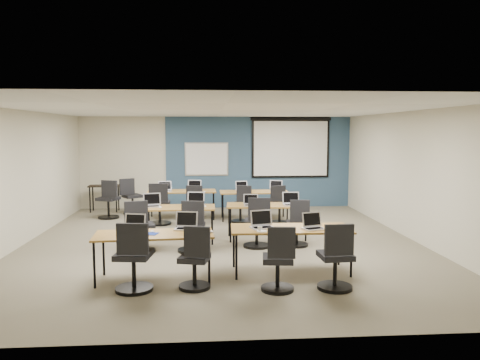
{
  "coord_description": "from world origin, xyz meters",
  "views": [
    {
      "loc": [
        -0.31,
        -9.39,
        2.28
      ],
      "look_at": [
        0.4,
        0.4,
        1.25
      ],
      "focal_mm": 35.0,
      "sensor_mm": 36.0,
      "label": 1
    }
  ],
  "objects": [
    {
      "name": "task_chair_6",
      "position": [
        0.68,
        -0.44,
        0.42
      ],
      "size": [
        0.53,
        0.53,
        1.01
      ],
      "rotation": [
        0.0,
        0.0,
        -0.11
      ],
      "color": "black",
      "rests_on": "floor"
    },
    {
      "name": "training_table_back_right",
      "position": [
        0.91,
        2.51,
        0.68
      ],
      "size": [
        1.75,
        0.73,
        0.73
      ],
      "rotation": [
        0.0,
        0.0,
        0.01
      ],
      "color": "olive",
      "rests_on": "floor"
    },
    {
      "name": "mouse_9",
      "position": [
        -0.36,
        2.44,
        0.74
      ],
      "size": [
        0.07,
        0.09,
        0.03
      ],
      "primitive_type": "ellipsoid",
      "rotation": [
        0.0,
        0.0,
        -0.15
      ],
      "color": "white",
      "rests_on": "training_table_back_left"
    },
    {
      "name": "task_chair_10",
      "position": [
        0.55,
        2.07,
        0.39
      ],
      "size": [
        0.5,
        0.47,
        0.95
      ],
      "rotation": [
        0.0,
        0.0,
        -0.42
      ],
      "color": "black",
      "rests_on": "floor"
    },
    {
      "name": "task_chair_11",
      "position": [
        1.47,
        1.85,
        0.4
      ],
      "size": [
        0.5,
        0.48,
        0.97
      ],
      "rotation": [
        0.0,
        0.0,
        0.36
      ],
      "color": "black",
      "rests_on": "floor"
    },
    {
      "name": "mouse_5",
      "position": [
        -0.35,
        0.11,
        0.74
      ],
      "size": [
        0.07,
        0.1,
        0.03
      ],
      "primitive_type": "ellipsoid",
      "rotation": [
        0.0,
        0.0,
        0.16
      ],
      "color": "white",
      "rests_on": "training_table_mid_left"
    },
    {
      "name": "snack_plate",
      "position": [
        0.54,
        -2.32,
        0.74
      ],
      "size": [
        0.17,
        0.17,
        0.01
      ],
      "primitive_type": "cylinder",
      "rotation": [
        0.0,
        0.0,
        -0.04
      ],
      "color": "white",
      "rests_on": "training_table_front_right"
    },
    {
      "name": "laptop_2",
      "position": [
        0.58,
        -2.02,
        0.8
      ],
      "size": [
        0.36,
        0.31,
        0.27
      ],
      "rotation": [
        0.0,
        0.0,
        0.25
      ],
      "color": "#ABAAB6",
      "rests_on": "training_table_front_right"
    },
    {
      "name": "blue_mousepad",
      "position": [
        -1.18,
        -2.36,
        0.73
      ],
      "size": [
        0.28,
        0.26,
        0.01
      ],
      "primitive_type": "cube",
      "rotation": [
        0.0,
        0.0,
        -0.26
      ],
      "color": "#132B96",
      "rests_on": "training_table_front_left"
    },
    {
      "name": "laptop_10",
      "position": [
        0.61,
        2.73,
        0.79
      ],
      "size": [
        0.32,
        0.27,
        0.24
      ],
      "rotation": [
        0.0,
        0.0,
        0.19
      ],
      "color": "#B9B9BB",
      "rests_on": "training_table_back_right"
    },
    {
      "name": "laptop_7",
      "position": [
        1.47,
        0.23,
        0.8
      ],
      "size": [
        0.35,
        0.3,
        0.27
      ],
      "rotation": [
        0.0,
        0.0,
        -0.0
      ],
      "color": "#AFAFAF",
      "rests_on": "training_table_mid_right"
    },
    {
      "name": "mouse_8",
      "position": [
        -1.29,
        2.51,
        0.74
      ],
      "size": [
        0.07,
        0.09,
        0.03
      ],
      "primitive_type": "ellipsoid",
      "rotation": [
        0.0,
        0.0,
        -0.15
      ],
      "color": "white",
      "rests_on": "training_table_back_left"
    },
    {
      "name": "task_chair_7",
      "position": [
        1.48,
        -0.41,
        0.39
      ],
      "size": [
        0.47,
        0.47,
        0.95
      ],
      "rotation": [
        0.0,
        0.0,
        -0.11
      ],
      "color": "black",
      "rests_on": "floor"
    },
    {
      "name": "blue_accent_panel",
      "position": [
        1.25,
        4.47,
        1.35
      ],
      "size": [
        5.5,
        0.04,
        2.7
      ],
      "primitive_type": "cube",
      "color": "#3D5977",
      "rests_on": "wall_back"
    },
    {
      "name": "task_chair_0",
      "position": [
        -1.35,
        -2.83,
        0.42
      ],
      "size": [
        0.54,
        0.54,
        1.02
      ],
      "rotation": [
        0.0,
        0.0,
        -0.12
      ],
      "color": "black",
      "rests_on": "floor"
    },
    {
      "name": "training_table_front_right",
      "position": [
        1.04,
        -2.07,
        0.69
      ],
      "size": [
        1.92,
        0.8,
        0.73
      ],
      "rotation": [
        0.0,
        0.0,
        -0.04
      ],
      "color": "brown",
      "rests_on": "floor"
    },
    {
      "name": "training_table_front_left",
      "position": [
        -1.11,
        -2.33,
        0.68
      ],
      "size": [
        1.78,
        0.74,
        0.73
      ],
      "rotation": [
        0.0,
        0.0,
        0.06
      ],
      "color": "brown",
      "rests_on": "floor"
    },
    {
      "name": "laptop_4",
      "position": [
        -1.44,
        0.24,
        0.8
      ],
      "size": [
        0.36,
        0.3,
        0.27
      ],
      "rotation": [
        0.0,
        0.0,
        0.26
      ],
      "color": "#B0B0B0",
      "rests_on": "training_table_mid_left"
    },
    {
      "name": "training_table_mid_left",
      "position": [
        -1.01,
        0.16,
        0.68
      ],
      "size": [
        1.74,
        0.73,
        0.73
      ],
      "rotation": [
        0.0,
        0.0,
        -0.01
      ],
      "color": "brown",
      "rests_on": "floor"
    },
    {
      "name": "mouse_1",
      "position": [
        -0.25,
        -2.31,
        0.74
      ],
      "size": [
        0.08,
        0.11,
        0.03
      ],
      "primitive_type": "ellipsoid",
      "rotation": [
        0.0,
        0.0,
        0.16
      ],
      "color": "white",
      "rests_on": "training_table_front_left"
    },
    {
      "name": "wall_right",
      "position": [
        4.0,
        0.0,
        1.35
      ],
      "size": [
        0.04,
        9.0,
        2.7
      ],
      "primitive_type": "cube",
      "color": "beige",
      "rests_on": "ground"
    },
    {
      "name": "task_chair_5",
      "position": [
        -0.6,
        -0.7,
        0.41
      ],
      "size": [
        0.52,
        0.52,
        1.0
      ],
      "rotation": [
        0.0,
        0.0,
        -0.2
      ],
      "color": "black",
      "rests_on": "floor"
    },
    {
      "name": "laptop_11",
      "position": [
        1.53,
        2.73,
        0.79
      ],
      "size": [
        0.33,
        0.28,
        0.25
      ],
      "rotation": [
        0.0,
        0.0,
        -0.3
      ],
      "color": "#A3A2AE",
      "rests_on": "training_table_back_right"
    },
    {
      "name": "ceiling",
      "position": [
        0.0,
        0.0,
        2.7
      ],
      "size": [
        8.0,
        9.0,
        0.02
      ],
      "primitive_type": "cube",
      "color": "white",
      "rests_on": "ground"
    },
    {
      "name": "laptop_1",
      "position": [
        -0.63,
        -2.03,
        0.8
      ],
      "size": [
        0.35,
        0.3,
        0.27
      ],
      "rotation": [
        0.0,
        0.0,
        -0.19
      ],
      "color": "#A6A5AD",
      "rests_on": "training_table_front_left"
    },
    {
      "name": "task_chair_4",
      "position": [
        -1.56,
        -0.67,
        0.42
      ],
      "size": [
        0.53,
        0.53,
        1.01
      ],
      "rotation": [
        0.0,
        0.0,
        0.27
      ],
      "color": "black",
      "rests_on": "floor"
    },
    {
      "name": "spare_chair_b",
      "position": [
        -2.86,
        2.88,
        0.42
      ],
      "size": [
        0.57,
        0.54,
        1.02
      ],
      "rotation": [
        0.0,
        0.0,
        -0.37
      ],
      "color": "black",
      "rests_on": "floor"
    },
    {
      "name": "mouse_2",
      "position": [
        0.85,
        -2.35,
        0.74
      ],
      "size": [
        0.07,
        0.1,
        0.03
      ],
      "primitive_type": "ellipsoid",
      "rotation": [
        0.0,
        0.0,
        0.25
      ],
      "color": "white",
      "rests_on": "training_table_front_right"
    },
    {
      "name": "projector_screen",
      "position": [
        2.2,
        4.41,
        1.89
      ],
      "size": [
        2.4,
        0.1,
        1.82
      ],
      "color": "black",
      "rests_on": "wall_back"
    },
    {
      "name": "training_table_back_left",
      "position": [
        -0.95,
        2.77,
        0.68
      ],
      "size": [
        1.77,
        0.74,
        0.73
      ],
      "rotation": [
        0.0,
        0.0,
        0.03
      ],
      "color": "olive",
      "rests_on": "floor"
    },
    {
      "name": "laptop_9",
      "position": [
        -0.62,
        2.77,
        0.8
      ],
      "size": [
        0.36,
        0.31,
        0.27
      ],
      "rotation": [
        0.0,
        0.0,
        -0.26
      ],
      "color": "#B7B7B7",
      "rests_on": "training_table_back_left"
    },
    {
      "name": "mouse_0",
      "position": [
        -1.15,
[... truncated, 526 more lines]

